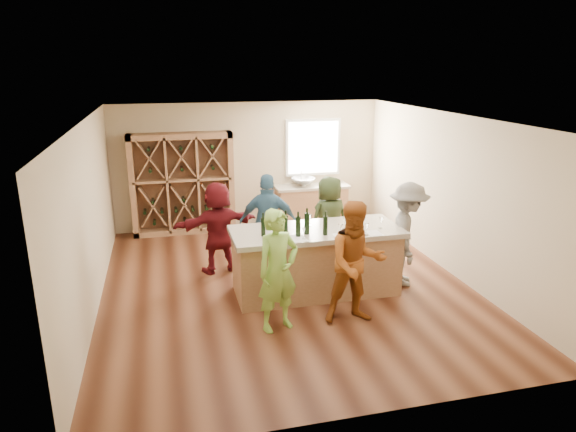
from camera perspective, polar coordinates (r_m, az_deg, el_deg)
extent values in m
cube|color=#592F1C|center=(8.84, -0.32, -7.88)|extent=(6.00, 7.00, 0.10)
cube|color=white|center=(8.07, -0.36, 11.18)|extent=(6.00, 7.00, 0.10)
cube|color=#C5B28F|center=(11.73, -4.42, 5.71)|extent=(6.00, 0.10, 2.80)
cube|color=#C5B28F|center=(5.16, 9.04, -9.06)|extent=(6.00, 0.10, 2.80)
cube|color=#C5B28F|center=(8.21, -21.51, -0.23)|extent=(0.10, 7.00, 2.80)
cube|color=#C5B28F|center=(9.50, 17.86, 2.33)|extent=(0.10, 7.00, 2.80)
cube|color=white|center=(11.93, 2.79, 7.63)|extent=(1.30, 0.06, 1.30)
cube|color=white|center=(11.89, 2.84, 7.60)|extent=(1.18, 0.01, 1.18)
cube|color=#986C49|center=(11.38, -11.63, 3.52)|extent=(2.20, 0.45, 2.20)
cube|color=#986C49|center=(11.93, 2.61, 1.14)|extent=(1.60, 0.58, 0.86)
cube|color=#A69B88|center=(11.81, 2.64, 3.29)|extent=(1.70, 0.62, 0.06)
imported|color=silver|center=(11.73, 1.71, 3.82)|extent=(0.54, 0.54, 0.19)
cylinder|color=silver|center=(11.89, 1.48, 4.27)|extent=(0.02, 0.02, 0.30)
cube|color=#986C49|center=(8.38, 3.11, -5.24)|extent=(2.60, 1.00, 1.00)
cube|color=#A69B88|center=(8.19, 3.17, -1.74)|extent=(2.72, 1.12, 0.08)
cylinder|color=black|center=(7.81, -2.77, -1.23)|extent=(0.08, 0.08, 0.29)
cylinder|color=black|center=(7.71, -0.93, -1.30)|extent=(0.09, 0.09, 0.33)
cylinder|color=black|center=(7.90, -0.27, -0.98)|extent=(0.08, 0.08, 0.29)
cylinder|color=black|center=(7.79, 1.13, -1.18)|extent=(0.08, 0.08, 0.31)
cylinder|color=black|center=(7.90, 2.11, -0.84)|extent=(0.08, 0.08, 0.33)
cone|color=white|center=(7.69, 1.77, -2.02)|extent=(0.08, 0.08, 0.16)
cone|color=white|center=(7.85, 5.85, -1.57)|extent=(0.09, 0.09, 0.20)
cone|color=white|center=(7.95, 8.72, -1.47)|extent=(0.09, 0.09, 0.19)
cone|color=white|center=(8.19, 6.32, -0.83)|extent=(0.09, 0.09, 0.19)
cone|color=white|center=(8.30, 10.28, -0.75)|extent=(0.09, 0.09, 0.19)
cube|color=white|center=(7.74, 1.07, -2.50)|extent=(0.27, 0.35, 0.00)
cube|color=white|center=(7.88, 5.97, -2.24)|extent=(0.22, 0.30, 0.00)
cube|color=white|center=(8.08, 9.56, -1.90)|extent=(0.22, 0.29, 0.00)
imported|color=#8CC64C|center=(7.10, -1.13, -6.10)|extent=(0.76, 0.65, 1.75)
imported|color=#994C19|center=(7.36, 7.60, -5.20)|extent=(0.90, 0.53, 1.80)
imported|color=slate|center=(8.79, 13.12, -1.98)|extent=(0.95, 1.25, 1.76)
imported|color=#335972|center=(9.11, -2.19, -0.81)|extent=(1.15, 0.79, 1.78)
imported|color=#263319|center=(9.59, 4.61, -0.39)|extent=(0.91, 0.71, 1.64)
imported|color=#590F14|center=(9.17, -7.77, -1.25)|extent=(1.61, 0.86, 1.65)
cylinder|color=black|center=(7.87, 4.18, -1.07)|extent=(0.07, 0.07, 0.30)
cone|color=white|center=(8.32, 2.46, -0.49)|extent=(0.07, 0.07, 0.18)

